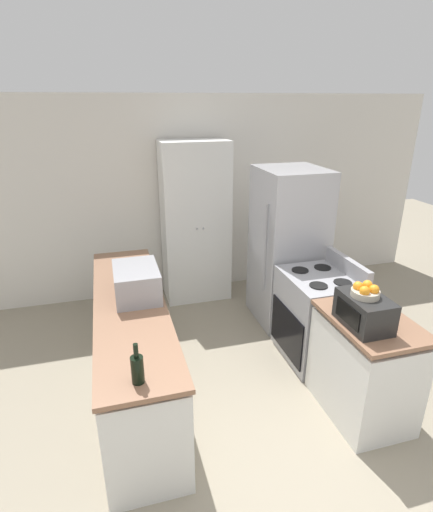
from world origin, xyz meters
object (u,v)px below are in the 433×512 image
wine_bottle (137,368)px  fruit_bowl (366,291)px  stove (316,316)px  pantry_cabinet (196,223)px  toaster_oven (364,311)px  refrigerator (288,247)px  microwave (137,282)px

wine_bottle → fruit_bowl: size_ratio=1.30×
stove → wine_bottle: (-1.87, -1.10, 0.54)m
pantry_cabinet → toaster_oven: (0.72, -2.58, -0.01)m
fruit_bowl → refrigerator: bearing=83.7°
refrigerator → microwave: (-1.80, -0.75, 0.12)m
microwave → wine_bottle: (-0.10, -1.17, -0.04)m
microwave → toaster_oven: microwave is taller
refrigerator → fruit_bowl: bearing=-96.3°
stove → wine_bottle: wine_bottle is taller
pantry_cabinet → wine_bottle: size_ratio=7.54×
refrigerator → microwave: size_ratio=3.46×
refrigerator → pantry_cabinet: bearing=136.4°
refrigerator → fruit_bowl: (-0.19, -1.71, 0.28)m
stove → microwave: 1.86m
refrigerator → wine_bottle: 2.71m
pantry_cabinet → microwave: (-0.90, -1.61, 0.00)m
microwave → fruit_bowl: 1.88m
stove → pantry_cabinet: bearing=117.4°
stove → wine_bottle: size_ratio=3.88×
pantry_cabinet → fruit_bowl: pantry_cabinet is taller
pantry_cabinet → toaster_oven: pantry_cabinet is taller
toaster_oven → microwave: bearing=149.0°
refrigerator → toaster_oven: (-0.18, -1.72, 0.11)m
stove → refrigerator: (0.03, 0.82, 0.46)m
pantry_cabinet → toaster_oven: bearing=-74.4°
stove → refrigerator: bearing=87.9°
stove → fruit_bowl: (-0.16, -0.89, 0.74)m
fruit_bowl → wine_bottle: bearing=-173.1°
microwave → fruit_bowl: bearing=-30.9°
refrigerator → fruit_bowl: refrigerator is taller
pantry_cabinet → stove: bearing=-62.6°
refrigerator → microwave: bearing=-157.3°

